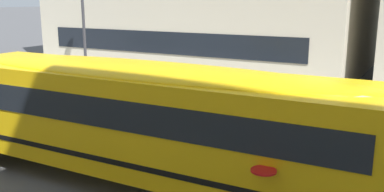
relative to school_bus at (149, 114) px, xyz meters
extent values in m
plane|color=#4C4C4F|center=(0.84, 1.37, -1.60)|extent=(400.00, 400.00, 0.00)
cube|color=gray|center=(0.84, 8.96, -1.60)|extent=(120.00, 3.00, 0.01)
cube|color=silver|center=(0.84, 1.37, -1.60)|extent=(110.00, 0.16, 0.01)
cube|color=yellow|center=(-0.23, 0.00, -0.10)|extent=(10.34, 2.56, 2.06)
cube|color=black|center=(-0.23, 0.00, 0.27)|extent=(9.73, 2.59, 0.60)
cube|color=black|center=(-0.23, 0.00, -0.71)|extent=(10.36, 2.59, 0.11)
ellipsoid|color=yellow|center=(-0.23, 0.00, 0.93)|extent=(9.93, 2.37, 0.34)
cylinder|color=red|center=(3.09, -1.27, -0.21)|extent=(0.42, 0.42, 0.03)
cylinder|color=black|center=(3.65, 1.25, -1.13)|extent=(0.94, 0.28, 0.94)
cylinder|color=black|center=(-4.17, 1.08, -1.13)|extent=(0.94, 0.28, 0.94)
cylinder|color=#38383D|center=(-9.63, 8.26, 1.65)|extent=(0.14, 0.14, 6.50)
cube|color=black|center=(-6.48, 10.44, 0.32)|extent=(14.48, 0.04, 1.10)
camera|label=1|loc=(5.16, -7.22, 2.41)|focal=39.55mm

